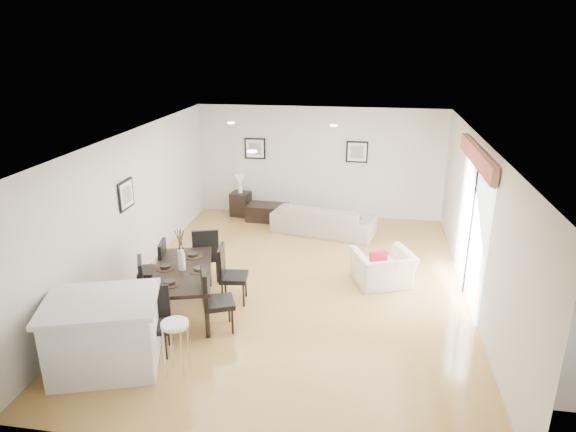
% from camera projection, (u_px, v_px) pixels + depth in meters
% --- Properties ---
extents(ground, '(8.00, 8.00, 0.00)m').
position_uv_depth(ground, '(295.00, 287.00, 9.25)').
color(ground, tan).
rests_on(ground, ground).
extents(wall_back, '(6.00, 0.04, 2.70)m').
position_uv_depth(wall_back, '(319.00, 163.00, 12.52)').
color(wall_back, beige).
rests_on(wall_back, ground).
extents(wall_front, '(6.00, 0.04, 2.70)m').
position_uv_depth(wall_front, '(236.00, 348.00, 5.07)').
color(wall_front, beige).
rests_on(wall_front, ground).
extents(wall_left, '(0.04, 8.00, 2.70)m').
position_uv_depth(wall_left, '(131.00, 207.00, 9.25)').
color(wall_left, beige).
rests_on(wall_left, ground).
extents(wall_right, '(0.04, 8.00, 2.70)m').
position_uv_depth(wall_right, '(478.00, 226.00, 8.34)').
color(wall_right, beige).
rests_on(wall_right, ground).
extents(ceiling, '(6.00, 8.00, 0.02)m').
position_uv_depth(ceiling, '(296.00, 138.00, 8.35)').
color(ceiling, white).
rests_on(ceiling, wall_back).
extents(sofa, '(2.45, 1.37, 0.67)m').
position_uv_depth(sofa, '(324.00, 219.00, 11.65)').
color(sofa, gray).
rests_on(sofa, ground).
extents(armchair, '(1.23, 1.16, 0.64)m').
position_uv_depth(armchair, '(383.00, 268.00, 9.22)').
color(armchair, white).
rests_on(armchair, ground).
extents(dining_table, '(1.37, 1.98, 0.75)m').
position_uv_depth(dining_table, '(183.00, 274.00, 8.21)').
color(dining_table, black).
rests_on(dining_table, ground).
extents(dining_chair_wnear, '(0.62, 0.62, 1.04)m').
position_uv_depth(dining_chair_wnear, '(134.00, 288.00, 7.95)').
color(dining_chair_wnear, black).
rests_on(dining_chair_wnear, ground).
extents(dining_chair_wfar, '(0.52, 0.52, 0.99)m').
position_uv_depth(dining_chair_wfar, '(157.00, 266.00, 8.78)').
color(dining_chair_wfar, black).
rests_on(dining_chair_wfar, ground).
extents(dining_chair_enear, '(0.60, 0.60, 1.02)m').
position_uv_depth(dining_chair_enear, '(212.00, 297.00, 7.70)').
color(dining_chair_enear, black).
rests_on(dining_chair_enear, ground).
extents(dining_chair_efar, '(0.51, 0.51, 1.00)m').
position_uv_depth(dining_chair_efar, '(228.00, 271.00, 8.56)').
color(dining_chair_efar, black).
rests_on(dining_chair_efar, ground).
extents(dining_chair_head, '(0.53, 0.53, 0.97)m').
position_uv_depth(dining_chair_head, '(154.00, 316.00, 7.22)').
color(dining_chair_head, black).
rests_on(dining_chair_head, ground).
extents(dining_chair_foot, '(0.59, 0.59, 1.04)m').
position_uv_depth(dining_chair_foot, '(206.00, 252.00, 9.27)').
color(dining_chair_foot, black).
rests_on(dining_chair_foot, ground).
extents(vase, '(0.89, 1.37, 0.69)m').
position_uv_depth(vase, '(181.00, 253.00, 8.09)').
color(vase, white).
rests_on(vase, dining_table).
extents(coffee_table, '(1.00, 0.62, 0.39)m').
position_uv_depth(coffee_table, '(268.00, 212.00, 12.53)').
color(coffee_table, black).
rests_on(coffee_table, ground).
extents(side_table, '(0.50, 0.50, 0.59)m').
position_uv_depth(side_table, '(241.00, 204.00, 12.85)').
color(side_table, black).
rests_on(side_table, ground).
extents(table_lamp, '(0.23, 0.23, 0.45)m').
position_uv_depth(table_lamp, '(240.00, 181.00, 12.66)').
color(table_lamp, white).
rests_on(table_lamp, side_table).
extents(cushion, '(0.32, 0.23, 0.31)m').
position_uv_depth(cushion, '(378.00, 260.00, 9.08)').
color(cushion, '#AB1626').
rests_on(cushion, armchair).
extents(kitchen_island, '(1.73, 1.51, 1.02)m').
position_uv_depth(kitchen_island, '(104.00, 334.00, 6.84)').
color(kitchen_island, white).
rests_on(kitchen_island, ground).
extents(bar_stool, '(0.36, 0.36, 0.79)m').
position_uv_depth(bar_stool, '(175.00, 330.00, 6.63)').
color(bar_stool, white).
rests_on(bar_stool, ground).
extents(framed_print_back_left, '(0.52, 0.04, 0.52)m').
position_uv_depth(framed_print_back_left, '(255.00, 148.00, 12.64)').
color(framed_print_back_left, black).
rests_on(framed_print_back_left, wall_back).
extents(framed_print_back_right, '(0.52, 0.04, 0.52)m').
position_uv_depth(framed_print_back_right, '(357.00, 152.00, 12.26)').
color(framed_print_back_right, black).
rests_on(framed_print_back_right, wall_back).
extents(framed_print_left_wall, '(0.04, 0.52, 0.52)m').
position_uv_depth(framed_print_left_wall, '(126.00, 195.00, 8.96)').
color(framed_print_left_wall, black).
rests_on(framed_print_left_wall, wall_left).
extents(sliding_door, '(0.12, 2.70, 2.57)m').
position_uv_depth(sliding_door, '(474.00, 202.00, 8.53)').
color(sliding_door, white).
rests_on(sliding_door, wall_right).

